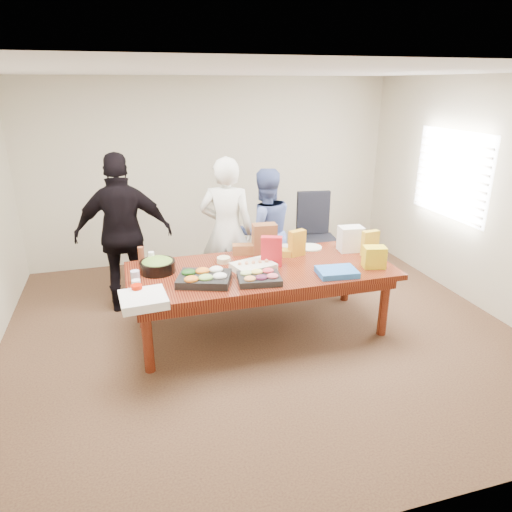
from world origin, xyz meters
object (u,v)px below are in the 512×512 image
object	(u,v)px
conference_table	(261,300)
person_right	(264,233)
person_center	(227,231)
sheet_cake	(253,267)
salad_bowl	(158,267)
office_chair	(318,238)

from	to	relation	value
conference_table	person_right	world-z (taller)	person_right
conference_table	person_center	xyz separation A→B (m)	(-0.17, 0.89, 0.53)
conference_table	person_center	bearing A→B (deg)	100.57
sheet_cake	salad_bowl	world-z (taller)	salad_bowl
person_right	person_center	bearing A→B (deg)	8.95
conference_table	person_center	distance (m)	1.05
person_right	salad_bowl	world-z (taller)	person_right
office_chair	salad_bowl	world-z (taller)	office_chair
person_center	sheet_cake	world-z (taller)	person_center
conference_table	person_right	bearing A→B (deg)	70.91
sheet_cake	conference_table	bearing A→B (deg)	-1.73
person_center	salad_bowl	xyz separation A→B (m)	(-0.90, -0.69, -0.10)
sheet_cake	salad_bowl	distance (m)	1.00
person_center	salad_bowl	size ratio (longest dim) A/B	4.93
office_chair	conference_table	bearing A→B (deg)	-124.65
office_chair	person_center	world-z (taller)	person_center
conference_table	sheet_cake	xyz separation A→B (m)	(-0.09, -0.02, 0.41)
office_chair	person_right	bearing A→B (deg)	-151.23
conference_table	person_center	world-z (taller)	person_center
conference_table	salad_bowl	world-z (taller)	salad_bowl
salad_bowl	conference_table	bearing A→B (deg)	-10.82
person_right	salad_bowl	distance (m)	1.61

